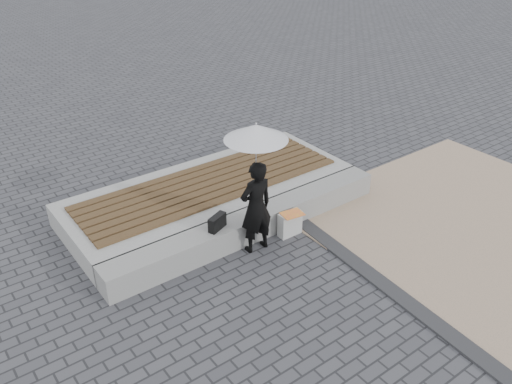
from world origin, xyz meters
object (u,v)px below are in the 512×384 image
Objects in this scene: handbag at (217,222)px; seating_ledge at (251,225)px; woman at (256,207)px; parasol at (256,132)px; canvas_tote at (290,224)px.

seating_ledge is at bearing -18.25° from handbag.
parasol is at bearing -0.00° from woman.
woman is at bearing -114.48° from seating_ledge.
handbag is at bearing -176.59° from seating_ledge.
canvas_tote is at bearing -34.72° from seating_ledge.
seating_ledge is 1.78m from parasol.
woman is at bearing 0.00° from parasol.
parasol is at bearing -52.45° from handbag.
seating_ledge is at bearing 65.52° from parasol.
canvas_tote reaches higher than seating_ledge.
handbag is at bearing -28.58° from woman.
seating_ledge is 15.44× the size of handbag.
handbag reaches higher than canvas_tote.
canvas_tote is (0.66, -0.02, -1.74)m from parasol.
seating_ledge is 12.30× the size of canvas_tote.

